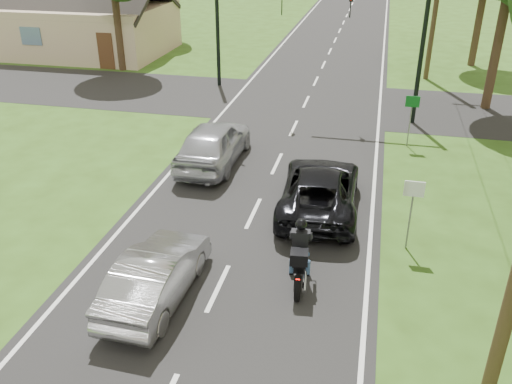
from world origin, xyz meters
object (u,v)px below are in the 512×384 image
at_px(traffic_signal, 380,29).
at_px(sign_green, 412,109).
at_px(motorcycle_rider, 300,259).
at_px(dark_suv, 320,189).
at_px(silver_suv, 214,143).
at_px(silver_sedan, 156,275).
at_px(sign_white, 413,199).

relative_size(traffic_signal, sign_green, 3.00).
distance_m(motorcycle_rider, traffic_signal, 13.80).
xyz_separation_m(traffic_signal, sign_green, (1.56, -3.02, -2.54)).
xyz_separation_m(dark_suv, silver_suv, (-4.34, 2.73, 0.12)).
bearing_deg(silver_suv, sign_green, -153.98).
xyz_separation_m(motorcycle_rider, silver_suv, (-4.32, 6.81, 0.11)).
xyz_separation_m(silver_sedan, silver_suv, (-1.01, 8.19, 0.16)).
relative_size(motorcycle_rider, traffic_signal, 0.34).
height_order(traffic_signal, sign_green, traffic_signal).
relative_size(silver_suv, sign_green, 2.30).
height_order(silver_sedan, sign_white, sign_white).
relative_size(motorcycle_rider, sign_green, 1.02).
xyz_separation_m(sign_white, sign_green, (0.20, 8.00, 0.00)).
relative_size(motorcycle_rider, sign_white, 1.02).
height_order(silver_suv, sign_white, sign_white).
relative_size(dark_suv, sign_green, 2.42).
height_order(dark_suv, sign_white, sign_white).
height_order(sign_white, sign_green, same).
bearing_deg(sign_white, traffic_signal, 97.05).
relative_size(silver_suv, sign_white, 2.30).
bearing_deg(traffic_signal, silver_sedan, -107.66).
distance_m(dark_suv, traffic_signal, 9.93).
bearing_deg(dark_suv, traffic_signal, -100.72).
distance_m(silver_suv, traffic_signal, 9.24).
bearing_deg(motorcycle_rider, sign_green, 68.58).
height_order(motorcycle_rider, dark_suv, motorcycle_rider).
bearing_deg(silver_sedan, sign_green, -116.38).
xyz_separation_m(dark_suv, traffic_signal, (1.34, 9.22, 3.41)).
bearing_deg(silver_sedan, traffic_signal, -105.91).
bearing_deg(traffic_signal, motorcycle_rider, -95.87).
relative_size(sign_white, sign_green, 1.00).
relative_size(silver_sedan, sign_white, 1.93).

